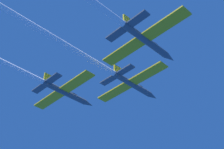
% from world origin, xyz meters
% --- Properties ---
extents(jet_lead, '(15.55, 58.54, 2.58)m').
position_xyz_m(jet_lead, '(-0.65, -18.85, 0.65)').
color(jet_lead, '#4C5660').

